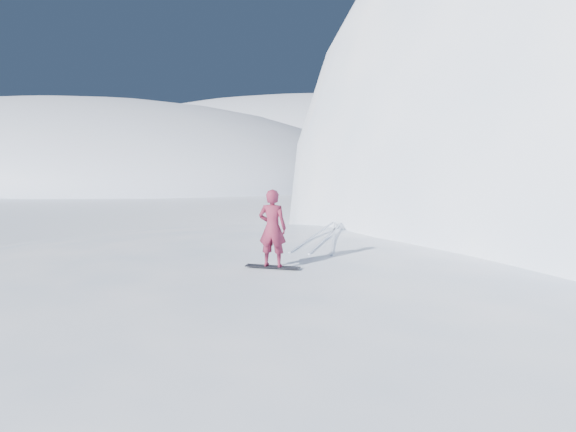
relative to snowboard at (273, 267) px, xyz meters
name	(u,v)px	position (x,y,z in m)	size (l,w,h in m)	color
ground	(271,382)	(0.36, -0.95, -2.41)	(400.00, 400.00, 0.00)	white
near_ridge	(349,342)	(1.36, 2.05, -2.41)	(36.00, 28.00, 4.80)	white
far_ridge_a	(46,178)	(-69.64, 59.05, -2.41)	(120.00, 70.00, 28.00)	white
far_ridge_c	(299,170)	(-39.64, 109.05, -2.41)	(140.00, 90.00, 36.00)	white
wind_bumps	(284,345)	(-0.19, 1.17, -2.41)	(16.00, 14.40, 1.00)	white
snowboard	(273,267)	(0.00, 0.00, 0.00)	(1.31, 0.25, 0.02)	black
snowboarder	(272,228)	(0.00, 0.00, 0.93)	(0.67, 0.44, 1.83)	maroon
board_tracks	(326,235)	(-0.15, 4.71, 0.01)	(1.75, 5.98, 0.04)	silver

